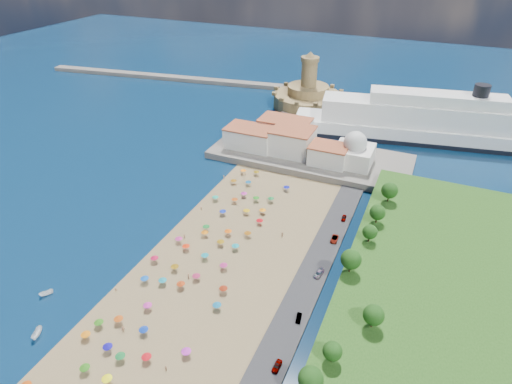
% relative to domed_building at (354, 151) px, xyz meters
% --- Properties ---
extents(ground, '(700.00, 700.00, 0.00)m').
position_rel_domed_building_xyz_m(ground, '(-30.00, -71.00, -8.97)').
color(ground, '#071938').
rests_on(ground, ground).
extents(terrace, '(90.00, 36.00, 3.00)m').
position_rel_domed_building_xyz_m(terrace, '(-20.00, 2.00, -7.47)').
color(terrace, '#59544C').
rests_on(terrace, ground).
extents(jetty, '(18.00, 70.00, 2.40)m').
position_rel_domed_building_xyz_m(jetty, '(-42.00, 37.00, -7.77)').
color(jetty, '#59544C').
rests_on(jetty, ground).
extents(breakwater, '(199.03, 34.77, 2.60)m').
position_rel_domed_building_xyz_m(breakwater, '(-140.00, 82.00, -7.67)').
color(breakwater, '#59544C').
rests_on(breakwater, ground).
extents(waterfront_buildings, '(57.00, 29.00, 11.00)m').
position_rel_domed_building_xyz_m(waterfront_buildings, '(-33.05, 2.64, -1.10)').
color(waterfront_buildings, silver).
rests_on(waterfront_buildings, terrace).
extents(domed_building, '(16.00, 16.00, 15.00)m').
position_rel_domed_building_xyz_m(domed_building, '(0.00, 0.00, 0.00)').
color(domed_building, silver).
rests_on(domed_building, terrace).
extents(fortress, '(40.00, 40.00, 32.40)m').
position_rel_domed_building_xyz_m(fortress, '(-42.00, 67.00, -2.29)').
color(fortress, '#A58952').
rests_on(fortress, ground).
extents(cruise_ship, '(137.18, 43.85, 29.65)m').
position_rel_domed_building_xyz_m(cruise_ship, '(28.59, 46.42, -0.20)').
color(cruise_ship, black).
rests_on(cruise_ship, ground).
extents(beach_parasols, '(31.15, 118.09, 2.20)m').
position_rel_domed_building_xyz_m(beach_parasols, '(-31.30, -81.79, -6.83)').
color(beach_parasols, gray).
rests_on(beach_parasols, beach).
extents(beachgoers, '(37.70, 88.75, 1.86)m').
position_rel_domed_building_xyz_m(beachgoers, '(-33.13, -74.91, -7.83)').
color(beachgoers, tan).
rests_on(beachgoers, beach).
extents(moored_boats, '(12.63, 16.31, 1.77)m').
position_rel_domed_building_xyz_m(moored_boats, '(-58.34, -117.77, -8.14)').
color(moored_boats, white).
rests_on(moored_boats, ground).
extents(parked_cars, '(2.56, 71.00, 1.33)m').
position_rel_domed_building_xyz_m(parked_cars, '(6.00, -69.46, -7.63)').
color(parked_cars, gray).
rests_on(parked_cars, promenade).
extents(hillside_trees, '(15.24, 107.32, 7.57)m').
position_rel_domed_building_xyz_m(hillside_trees, '(18.03, -74.56, 1.17)').
color(hillside_trees, '#382314').
rests_on(hillside_trees, hillside).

